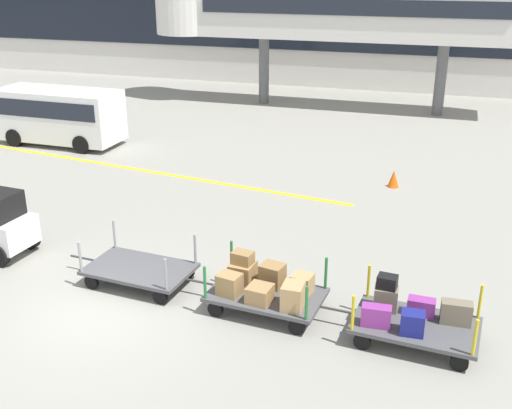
{
  "coord_description": "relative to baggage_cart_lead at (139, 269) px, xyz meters",
  "views": [
    {
      "loc": [
        6.43,
        -9.54,
        6.73
      ],
      "look_at": [
        2.06,
        4.11,
        1.06
      ],
      "focal_mm": 43.72,
      "sensor_mm": 36.0,
      "label": 1
    }
  ],
  "objects": [
    {
      "name": "terminal_building",
      "position": [
        -0.24,
        24.63,
        2.76
      ],
      "size": [
        59.94,
        2.51,
        6.2
      ],
      "color": "silver",
      "rests_on": "ground_plane"
    },
    {
      "name": "ground_plane",
      "position": [
        -0.24,
        -1.34,
        -0.35
      ],
      "size": [
        120.0,
        120.0,
        0.0
      ],
      "primitive_type": "plane",
      "color": "gray"
    },
    {
      "name": "apron_lead_line",
      "position": [
        -3.84,
        7.19,
        -0.34
      ],
      "size": [
        15.16,
        2.33,
        0.01
      ],
      "primitive_type": "cube",
      "rotation": [
        0.0,
        0.0,
        -0.14
      ],
      "color": "yellow",
      "rests_on": "ground_plane"
    },
    {
      "name": "shuttle_van",
      "position": [
        -8.21,
        9.21,
        0.89
      ],
      "size": [
        4.83,
        2.02,
        2.1
      ],
      "color": "white",
      "rests_on": "ground_plane"
    },
    {
      "name": "baggage_cart_tail",
      "position": [
        5.9,
        -0.42,
        0.15
      ],
      "size": [
        3.05,
        1.57,
        1.12
      ],
      "color": "#4C4C4F",
      "rests_on": "ground_plane"
    },
    {
      "name": "safety_cone_near",
      "position": [
        4.67,
        8.12,
        -0.07
      ],
      "size": [
        0.36,
        0.36,
        0.55
      ],
      "primitive_type": "cone",
      "color": "#EA590F",
      "rests_on": "ground_plane"
    },
    {
      "name": "baggage_cart_middle",
      "position": [
        2.96,
        -0.22,
        0.19
      ],
      "size": [
        3.05,
        1.57,
        1.1
      ],
      "color": "#4C4C4F",
      "rests_on": "ground_plane"
    },
    {
      "name": "jet_bridge",
      "position": [
        -0.37,
        18.65,
        4.16
      ],
      "size": [
        17.35,
        3.0,
        5.85
      ],
      "color": "silver",
      "rests_on": "ground_plane"
    },
    {
      "name": "baggage_cart_lead",
      "position": [
        0.0,
        0.0,
        0.0
      ],
      "size": [
        3.05,
        1.57,
        1.1
      ],
      "color": "#4C4C4F",
      "rests_on": "ground_plane"
    }
  ]
}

